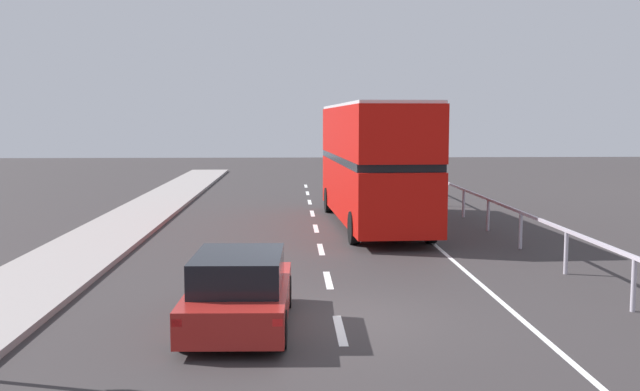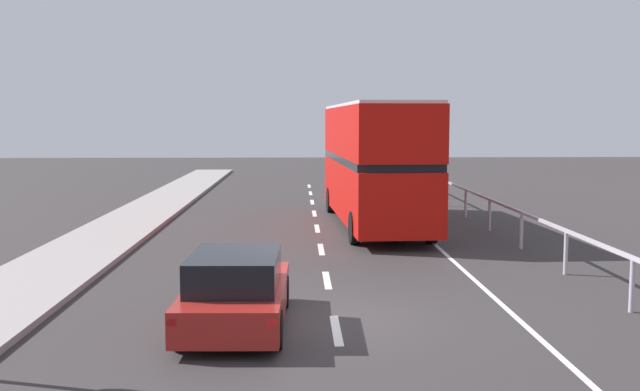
# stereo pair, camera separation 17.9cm
# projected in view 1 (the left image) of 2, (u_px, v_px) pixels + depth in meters

# --- Properties ---
(ground_plane) EXTENTS (75.34, 120.00, 0.10)m
(ground_plane) POSITION_uv_depth(u_px,v_px,m) (337.00, 321.00, 13.77)
(ground_plane) COLOR #322D2E
(lane_paint_markings) EXTENTS (3.61, 46.00, 0.01)m
(lane_paint_markings) POSITION_uv_depth(u_px,v_px,m) (390.00, 243.00, 22.20)
(lane_paint_markings) COLOR silver
(lane_paint_markings) RESTS_ON ground
(bridge_side_railing) EXTENTS (0.10, 42.00, 1.11)m
(bridge_side_railing) POSITION_uv_depth(u_px,v_px,m) (503.00, 211.00, 22.85)
(bridge_side_railing) COLOR #BAB0BF
(bridge_side_railing) RESTS_ON ground
(double_decker_bus_red) EXTENTS (3.06, 10.84, 4.30)m
(double_decker_bus_red) POSITION_uv_depth(u_px,v_px,m) (373.00, 161.00, 25.61)
(double_decker_bus_red) COLOR red
(double_decker_bus_red) RESTS_ON ground
(hatchback_car_near) EXTENTS (1.88, 4.10, 1.38)m
(hatchback_car_near) POSITION_uv_depth(u_px,v_px,m) (239.00, 291.00, 13.12)
(hatchback_car_near) COLOR maroon
(hatchback_car_near) RESTS_ON ground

